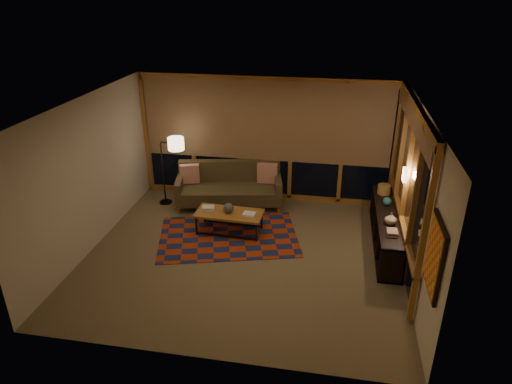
% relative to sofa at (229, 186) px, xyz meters
% --- Properties ---
extents(floor, '(5.50, 5.00, 0.01)m').
position_rel_sofa_xyz_m(floor, '(0.70, -1.88, -0.45)').
color(floor, olive).
rests_on(floor, ground).
extents(ceiling, '(5.50, 5.00, 0.01)m').
position_rel_sofa_xyz_m(ceiling, '(0.70, -1.88, 2.25)').
color(ceiling, white).
rests_on(ceiling, walls).
extents(walls, '(5.51, 5.01, 2.70)m').
position_rel_sofa_xyz_m(walls, '(0.70, -1.88, 0.90)').
color(walls, beige).
rests_on(walls, floor).
extents(window_wall_back, '(5.30, 0.16, 2.60)m').
position_rel_sofa_xyz_m(window_wall_back, '(0.70, 0.55, 0.90)').
color(window_wall_back, '#A86C24').
rests_on(window_wall_back, walls).
extents(window_wall_right, '(0.16, 3.70, 2.60)m').
position_rel_sofa_xyz_m(window_wall_right, '(3.38, -1.28, 0.90)').
color(window_wall_right, '#A86C24').
rests_on(window_wall_right, walls).
extents(wall_art, '(0.06, 0.74, 0.94)m').
position_rel_sofa_xyz_m(wall_art, '(3.41, -3.73, 1.00)').
color(wall_art, '#EB4227').
rests_on(wall_art, walls).
extents(wall_sconce, '(0.12, 0.18, 0.22)m').
position_rel_sofa_xyz_m(wall_sconce, '(3.32, -1.43, 1.10)').
color(wall_sconce, beige).
rests_on(wall_sconce, walls).
extents(sofa, '(2.32, 1.29, 0.90)m').
position_rel_sofa_xyz_m(sofa, '(0.00, 0.00, 0.00)').
color(sofa, brown).
rests_on(sofa, floor).
extents(pillow_left, '(0.43, 0.26, 0.41)m').
position_rel_sofa_xyz_m(pillow_left, '(-0.86, -0.00, 0.21)').
color(pillow_left, red).
rests_on(pillow_left, sofa).
extents(pillow_right, '(0.44, 0.16, 0.43)m').
position_rel_sofa_xyz_m(pillow_right, '(0.77, 0.32, 0.22)').
color(pillow_right, red).
rests_on(pillow_right, sofa).
extents(area_rug, '(2.96, 2.35, 0.01)m').
position_rel_sofa_xyz_m(area_rug, '(0.28, -1.30, -0.44)').
color(area_rug, '#A22F0F').
rests_on(area_rug, floor).
extents(coffee_table, '(1.30, 0.64, 0.43)m').
position_rel_sofa_xyz_m(coffee_table, '(0.27, -1.13, -0.24)').
color(coffee_table, '#A86C24').
rests_on(coffee_table, floor).
extents(book_stack_a, '(0.28, 0.24, 0.07)m').
position_rel_sofa_xyz_m(book_stack_a, '(-0.16, -1.09, 0.01)').
color(book_stack_a, white).
rests_on(book_stack_a, coffee_table).
extents(book_stack_b, '(0.23, 0.19, 0.04)m').
position_rel_sofa_xyz_m(book_stack_b, '(0.66, -1.18, -0.00)').
color(book_stack_b, white).
rests_on(book_stack_b, coffee_table).
extents(ceramic_pot, '(0.22, 0.22, 0.20)m').
position_rel_sofa_xyz_m(ceramic_pot, '(0.25, -1.13, 0.07)').
color(ceramic_pot, black).
rests_on(ceramic_pot, coffee_table).
extents(floor_lamp, '(0.54, 0.38, 1.53)m').
position_rel_sofa_xyz_m(floor_lamp, '(-1.42, -0.11, 0.32)').
color(floor_lamp, black).
rests_on(floor_lamp, floor).
extents(bookshelf, '(0.40, 2.57, 0.64)m').
position_rel_sofa_xyz_m(bookshelf, '(3.19, -1.05, -0.13)').
color(bookshelf, black).
rests_on(bookshelf, floor).
extents(basket, '(0.27, 0.27, 0.18)m').
position_rel_sofa_xyz_m(basket, '(3.17, -0.22, 0.28)').
color(basket, '#AD863E').
rests_on(basket, bookshelf).
extents(teal_bowl, '(0.19, 0.19, 0.16)m').
position_rel_sofa_xyz_m(teal_bowl, '(3.19, -0.73, 0.27)').
color(teal_bowl, '#1E675F').
rests_on(teal_bowl, bookshelf).
extents(vase, '(0.26, 0.26, 0.21)m').
position_rel_sofa_xyz_m(vase, '(3.19, -1.47, 0.30)').
color(vase, '#B7A98A').
rests_on(vase, bookshelf).
extents(shelf_book_stack, '(0.25, 0.30, 0.08)m').
position_rel_sofa_xyz_m(shelf_book_stack, '(3.19, -1.83, 0.23)').
color(shelf_book_stack, white).
rests_on(shelf_book_stack, bookshelf).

